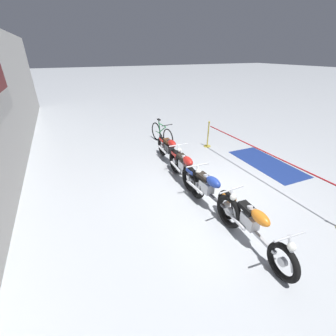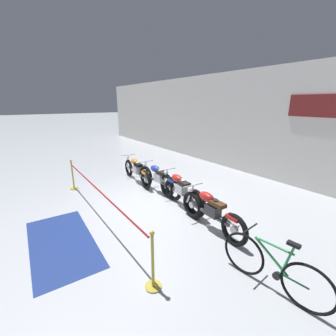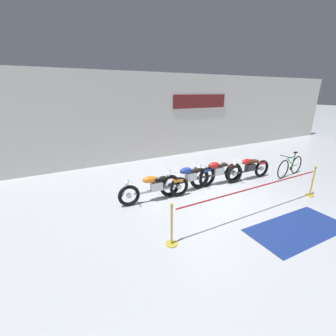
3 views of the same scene
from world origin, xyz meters
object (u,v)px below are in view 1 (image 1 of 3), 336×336
Objects in this scene: motorcycle_orange_0 at (251,225)px; stanchion_far_left at (290,172)px; motorcycle_blue_1 at (208,190)px; motorcycle_red_3 at (170,150)px; floor_banner at (266,163)px; bicycle at (162,134)px; motorcycle_red_2 at (185,169)px; stanchion_mid_left at (208,138)px.

stanchion_far_left is at bearing -66.39° from motorcycle_orange_0.
motorcycle_orange_0 is 1.38m from motorcycle_blue_1.
motorcycle_blue_1 is 1.09× the size of motorcycle_red_3.
floor_banner is at bearing -115.88° from motorcycle_red_3.
stanchion_far_left reaches higher than motorcycle_red_3.
bicycle reaches higher than floor_banner.
floor_banner is (-0.04, -3.23, -0.47)m from motorcycle_red_2.
stanchion_mid_left is 2.44m from floor_banner.
motorcycle_orange_0 is at bearing -178.23° from motorcycle_red_2.
floor_banner is (-1.47, -3.03, -0.46)m from motorcycle_red_3.
stanchion_mid_left is at bearing -126.04° from bicycle.
motorcycle_blue_1 is at bearing 79.19° from stanchion_far_left.
motorcycle_orange_0 is 0.88× the size of floor_banner.
motorcycle_orange_0 is 2.24× the size of stanchion_mid_left.
bicycle is at bearing -15.07° from motorcycle_red_3.
motorcycle_red_2 is (1.21, -0.02, 0.00)m from motorcycle_blue_1.
motorcycle_orange_0 is at bearing -175.64° from motorcycle_blue_1.
bicycle is at bearing 17.40° from stanchion_far_left.
motorcycle_red_3 reaches higher than floor_banner.
motorcycle_red_2 is (2.58, 0.08, 0.02)m from motorcycle_orange_0.
floor_banner is at bearing -155.63° from stanchion_mid_left.
motorcycle_red_2 is at bearing 134.00° from stanchion_mid_left.
motorcycle_blue_1 is 2.64m from motorcycle_red_3.
stanchion_far_left is at bearing 180.00° from stanchion_mid_left.
motorcycle_orange_0 is at bearing 155.56° from stanchion_mid_left.
motorcycle_red_3 is at bearing 164.93° from bicycle.
motorcycle_red_2 is at bearing -1.19° from motorcycle_blue_1.
stanchion_far_left is (0.94, -2.15, 0.21)m from motorcycle_orange_0.
motorcycle_blue_1 is 4.54m from bicycle.
motorcycle_red_3 is 3.40m from floor_banner.
stanchion_mid_left is (-1.12, -1.54, -0.05)m from bicycle.
stanchion_mid_left is at bearing -46.00° from motorcycle_red_2.
stanchion_mid_left is 0.39× the size of floor_banner.
motorcycle_red_2 is at bearing 172.29° from motorcycle_red_3.
stanchion_mid_left reaches higher than motorcycle_orange_0.
motorcycle_blue_1 is at bearing 170.93° from bicycle.
bicycle is 5.16m from stanchion_far_left.
motorcycle_red_3 is at bearing -4.73° from motorcycle_blue_1.
bicycle is 4.20m from floor_banner.
stanchion_mid_left reaches higher than motorcycle_blue_1.
stanchion_mid_left is at bearing 0.00° from stanchion_far_left.
motorcycle_red_3 is at bearing -1.62° from motorcycle_orange_0.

